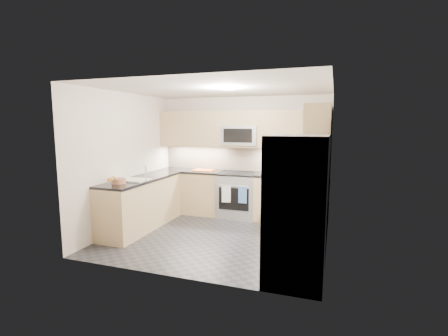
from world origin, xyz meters
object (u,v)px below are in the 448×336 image
Objects in this scene: gas_range at (238,195)px; microwave at (240,135)px; cutting_board at (203,170)px; fruit_basket at (119,181)px; utensil_bowl at (320,173)px; refrigerator at (297,209)px.

microwave is (0.00, 0.12, 1.24)m from gas_range.
fruit_basket is (-0.75, -1.91, 0.04)m from cutting_board.
fruit_basket is at bearing -111.55° from cutting_board.
utensil_bowl reaches higher than cutting_board.
cutting_board is at bearing 177.89° from utensil_bowl.
fruit_basket is at bearing 169.32° from refrigerator.
cutting_board reaches higher than gas_range.
fruit_basket is (-3.18, -1.82, -0.03)m from utensil_bowl.
fruit_basket is at bearing -129.89° from gas_range.
gas_range is 3.53× the size of utensil_bowl.
refrigerator is 6.99× the size of utensil_bowl.
microwave is 1.76× the size of cutting_board.
refrigerator is at bearing -94.17° from utensil_bowl.
fruit_basket is at bearing -150.24° from utensil_bowl.
utensil_bowl reaches higher than gas_range.
cutting_board is (-0.80, 0.05, 0.49)m from gas_range.
refrigerator reaches higher than fruit_basket.
fruit_basket reaches higher than cutting_board.
microwave is at bearing 5.53° from cutting_board.
refrigerator is 3.34m from cutting_board.
cutting_board is at bearing 68.45° from fruit_basket.
cutting_board is at bearing -174.47° from microwave.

